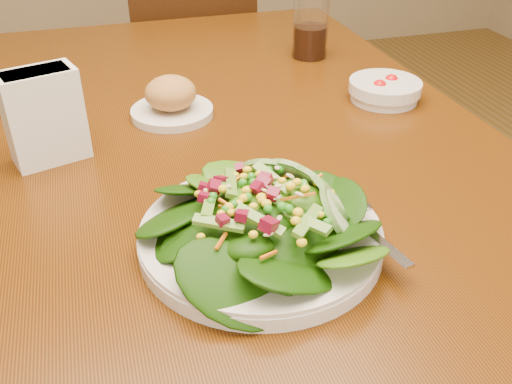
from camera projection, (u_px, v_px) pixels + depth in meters
dining_table at (227, 181)px, 1.03m from camera, size 0.90×1.40×0.75m
chair_far at (193, 83)px, 1.94m from camera, size 0.41×0.41×0.86m
salad_plate at (269, 221)px, 0.70m from camera, size 0.30×0.30×0.09m
bread_plate at (171, 100)px, 1.02m from camera, size 0.15×0.15×0.07m
tomato_bowl at (385, 90)px, 1.08m from camera, size 0.14×0.14×0.04m
drinking_glass at (310, 30)px, 1.27m from camera, size 0.08×0.08×0.14m
napkin_holder at (43, 114)px, 0.86m from camera, size 0.12×0.09×0.14m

